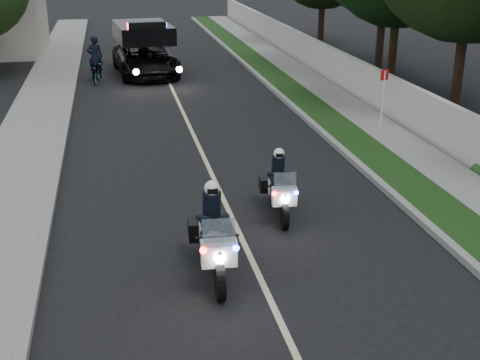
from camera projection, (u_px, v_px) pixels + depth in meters
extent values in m
plane|color=black|center=(246.00, 247.00, 13.07)|extent=(120.00, 120.00, 0.00)
cube|color=gray|center=(299.00, 112.00, 22.96)|extent=(0.20, 60.00, 0.15)
cube|color=#193814|center=(318.00, 111.00, 23.09)|extent=(1.20, 60.00, 0.16)
cube|color=gray|center=(351.00, 109.00, 23.33)|extent=(1.40, 60.00, 0.16)
cube|color=beige|center=(378.00, 90.00, 23.28)|extent=(0.22, 60.00, 1.50)
cube|color=gray|center=(66.00, 125.00, 21.44)|extent=(0.20, 60.00, 0.15)
cube|color=gray|center=(32.00, 126.00, 21.23)|extent=(2.00, 60.00, 0.16)
cube|color=#BFB78C|center=(187.00, 120.00, 22.23)|extent=(0.12, 50.00, 0.01)
imported|color=black|center=(146.00, 75.00, 29.70)|extent=(3.06, 5.79, 2.71)
imported|color=black|center=(97.00, 82.00, 28.10)|extent=(0.74, 1.81, 0.92)
imported|color=black|center=(97.00, 82.00, 28.10)|extent=(0.69, 0.49, 1.84)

